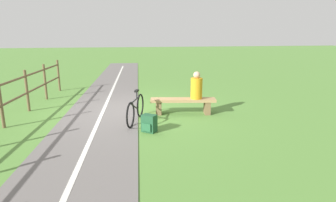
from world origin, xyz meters
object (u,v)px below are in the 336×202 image
bicycle (136,109)px  backpack (149,123)px  person_seated (197,87)px  bench (183,103)px

bicycle → backpack: 0.88m
bicycle → backpack: (-0.26, 0.83, -0.14)m
person_seated → backpack: (1.51, 1.31, -0.59)m
bench → backpack: 1.78m
bench → bicycle: bicycle is taller
person_seated → bicycle: bearing=24.0°
person_seated → bicycle: 1.90m
bench → bicycle: (1.40, 0.54, 0.03)m
backpack → bench: bearing=-129.8°
bicycle → bench: bearing=129.6°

